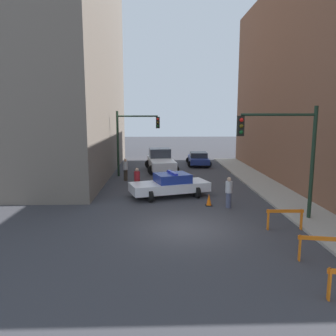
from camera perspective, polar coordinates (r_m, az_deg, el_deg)
The scene contains 14 objects.
ground_plane at distance 14.58m, azimuth 3.17°, elevation -10.48°, with size 120.00×120.00×0.00m, color #38383D.
sidewalk_right at distance 16.30m, azimuth 25.74°, elevation -9.04°, with size 2.40×44.00×0.12m.
building_corner_left at distance 30.42m, azimuth -24.24°, elevation 21.16°, with size 14.00×20.00×23.17m.
traffic_light_near at distance 15.89m, azimuth 20.24°, elevation 3.68°, with size 3.64×0.35×5.20m.
traffic_light_far at distance 26.30m, azimuth -6.38°, elevation 5.90°, with size 3.44×0.35×5.20m.
police_car at distance 19.83m, azimuth 0.38°, elevation -2.94°, with size 5.04×3.20×1.52m.
white_truck at distance 28.91m, azimuth -1.27°, elevation 1.30°, with size 3.00×5.58×1.90m.
parked_car_near at distance 32.15m, azimuth 5.30°, elevation 1.66°, with size 2.37×4.36×1.31m.
pedestrian_crossing at distance 20.49m, azimuth -5.40°, elevation -2.19°, with size 0.48×0.48×1.66m.
pedestrian_corner at distance 24.77m, azimuth -7.41°, elevation -0.23°, with size 0.48×0.48×1.66m.
pedestrian_sidewalk at distance 17.74m, azimuth 10.53°, elevation -4.12°, with size 0.51×0.51×1.66m.
barrier_mid at distance 12.40m, azimuth 25.31°, elevation -11.98°, with size 1.58×0.43×0.90m.
barrier_back at distance 15.10m, azimuth 19.69°, elevation -7.86°, with size 1.60×0.19×0.90m.
traffic_cone at distance 18.09m, azimuth 7.13°, elevation -5.54°, with size 0.36×0.36×0.66m.
Camera 1 is at (-1.23, -13.66, 4.93)m, focal length 35.00 mm.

